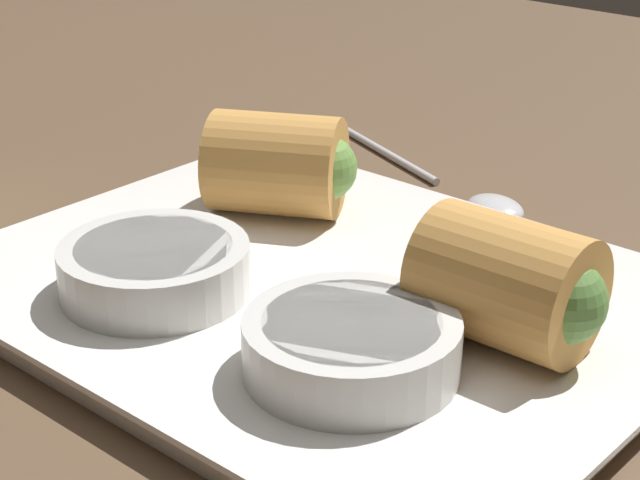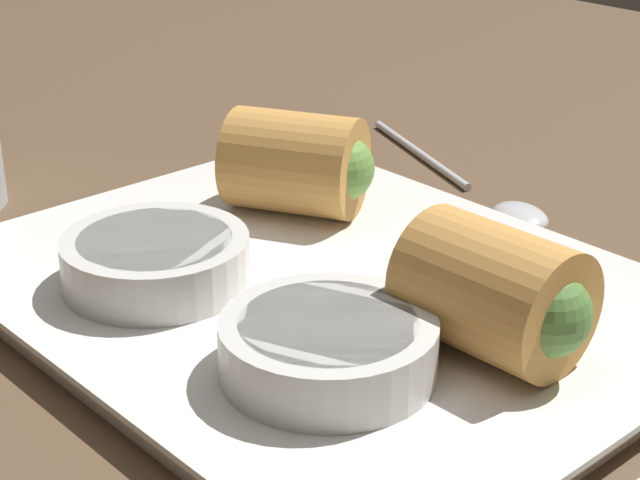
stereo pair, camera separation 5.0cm
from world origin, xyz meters
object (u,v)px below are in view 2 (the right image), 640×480
at_px(serving_plate, 320,297).
at_px(dipping_bowl_far, 328,345).
at_px(spoon, 497,203).
at_px(dipping_bowl_near, 156,259).

distance_m(serving_plate, dipping_bowl_far, 0.08).
relative_size(serving_plate, spoon, 1.65).
bearing_deg(serving_plate, dipping_bowl_far, 140.10).
bearing_deg(spoon, dipping_bowl_near, 82.31).
height_order(serving_plate, dipping_bowl_near, dipping_bowl_near).
distance_m(dipping_bowl_far, spoon, 0.22).
relative_size(serving_plate, dipping_bowl_near, 3.82).
bearing_deg(dipping_bowl_near, serving_plate, -131.10).
distance_m(serving_plate, dipping_bowl_near, 0.08).
xyz_separation_m(dipping_bowl_far, spoon, (0.08, -0.21, -0.02)).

